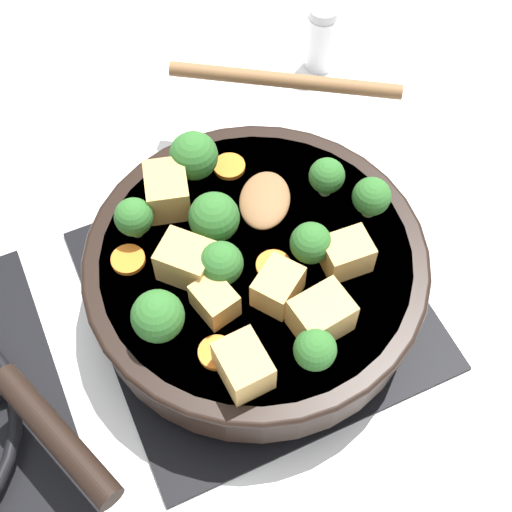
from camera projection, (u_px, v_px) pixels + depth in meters
name	position (u px, v px, depth m)	size (l,w,h in m)	color
ground_plane	(256.00, 299.00, 0.72)	(2.40, 2.40, 0.00)	white
front_burner_grate	(256.00, 293.00, 0.71)	(0.31, 0.31, 0.03)	black
skillet_pan	(255.00, 271.00, 0.67)	(0.32, 0.41, 0.06)	black
wooden_spoon	(277.00, 127.00, 0.72)	(0.25, 0.23, 0.02)	brown
tofu_cube_center_large	(346.00, 254.00, 0.63)	(0.04, 0.03, 0.03)	tan
tofu_cube_near_handle	(321.00, 316.00, 0.60)	(0.05, 0.04, 0.04)	tan
tofu_cube_east_chunk	(187.00, 261.00, 0.62)	(0.05, 0.04, 0.04)	tan
tofu_cube_west_chunk	(278.00, 287.00, 0.61)	(0.04, 0.03, 0.03)	tan
tofu_cube_back_piece	(243.00, 366.00, 0.57)	(0.05, 0.04, 0.04)	tan
tofu_cube_front_piece	(215.00, 301.00, 0.61)	(0.04, 0.03, 0.03)	tan
tofu_cube_mid_small	(167.00, 191.00, 0.66)	(0.05, 0.04, 0.04)	tan
broccoli_floret_near_spoon	(311.00, 243.00, 0.63)	(0.04, 0.04, 0.04)	#709956
broccoli_floret_center_top	(327.00, 176.00, 0.67)	(0.03, 0.03, 0.04)	#709956
broccoli_floret_east_rim	(158.00, 316.00, 0.59)	(0.04, 0.04, 0.05)	#709956
broccoli_floret_west_rim	(221.00, 264.00, 0.61)	(0.04, 0.04, 0.05)	#709956
broccoli_floret_north_edge	(318.00, 349.00, 0.57)	(0.04, 0.04, 0.04)	#709956
broccoli_floret_south_cluster	(370.00, 195.00, 0.65)	(0.04, 0.04, 0.04)	#709956
broccoli_floret_mid_floret	(214.00, 218.00, 0.64)	(0.05, 0.05, 0.05)	#709956
broccoli_floret_small_inner	(194.00, 156.00, 0.67)	(0.05, 0.05, 0.05)	#709956
broccoli_floret_tall_stem	(134.00, 217.00, 0.64)	(0.04, 0.04, 0.04)	#709956
carrot_slice_orange_thin	(229.00, 166.00, 0.70)	(0.03, 0.03, 0.01)	orange
carrot_slice_near_center	(128.00, 260.00, 0.64)	(0.03, 0.03, 0.01)	orange
carrot_slice_edge_slice	(216.00, 353.00, 0.60)	(0.03, 0.03, 0.01)	orange
carrot_slice_under_broccoli	(273.00, 266.00, 0.64)	(0.03, 0.03, 0.01)	orange
salt_shaker	(321.00, 38.00, 0.86)	(0.04, 0.04, 0.09)	white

